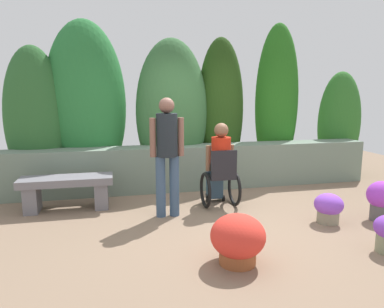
# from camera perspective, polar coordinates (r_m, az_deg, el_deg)

# --- Properties ---
(ground_plane) EXTENTS (12.43, 12.43, 0.00)m
(ground_plane) POSITION_cam_1_polar(r_m,az_deg,el_deg) (5.15, 4.17, -10.31)
(ground_plane) COLOR #826954
(stone_retaining_wall) EXTENTS (6.97, 0.51, 0.82)m
(stone_retaining_wall) POSITION_cam_1_polar(r_m,az_deg,el_deg) (6.56, 0.03, -2.13)
(stone_retaining_wall) COLOR slate
(stone_retaining_wall) RESTS_ON ground
(hedge_backdrop) EXTENTS (7.28, 1.20, 3.19)m
(hedge_backdrop) POSITION_cam_1_polar(r_m,az_deg,el_deg) (6.90, -3.86, 7.07)
(hedge_backdrop) COLOR #2B5E2C
(hedge_backdrop) RESTS_ON ground
(stone_bench) EXTENTS (1.38, 0.46, 0.52)m
(stone_bench) POSITION_cam_1_polar(r_m,az_deg,el_deg) (5.71, -19.77, -5.27)
(stone_bench) COLOR slate
(stone_bench) RESTS_ON ground
(person_in_wheelchair) EXTENTS (0.53, 0.66, 1.33)m
(person_in_wheelchair) POSITION_cam_1_polar(r_m,az_deg,el_deg) (5.50, 4.55, -2.24)
(person_in_wheelchair) COLOR black
(person_in_wheelchair) RESTS_ON ground
(person_standing_companion) EXTENTS (0.49, 0.30, 1.72)m
(person_standing_companion) POSITION_cam_1_polar(r_m,az_deg,el_deg) (4.97, -4.10, 0.80)
(person_standing_companion) COLOR #38506D
(person_standing_companion) RESTS_ON ground
(flower_pot_terracotta_by_wall) EXTENTS (0.42, 0.42, 0.57)m
(flower_pot_terracotta_by_wall) POSITION_cam_1_polar(r_m,az_deg,el_deg) (5.61, 28.67, -6.48)
(flower_pot_terracotta_by_wall) COLOR #545351
(flower_pot_terracotta_by_wall) RESTS_ON ground
(flower_pot_red_accent) EXTENTS (0.39, 0.39, 0.42)m
(flower_pot_red_accent) POSITION_cam_1_polar(r_m,az_deg,el_deg) (5.22, 21.44, -8.13)
(flower_pot_red_accent) COLOR gray
(flower_pot_red_accent) RESTS_ON ground
(flower_pot_small_foreground) EXTENTS (0.58, 0.58, 0.54)m
(flower_pot_small_foreground) POSITION_cam_1_polar(r_m,az_deg,el_deg) (3.79, 7.51, -13.65)
(flower_pot_small_foreground) COLOR brown
(flower_pot_small_foreground) RESTS_ON ground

